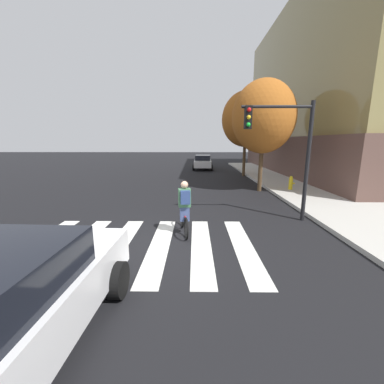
# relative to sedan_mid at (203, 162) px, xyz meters

# --- Properties ---
(ground_plane) EXTENTS (120.00, 120.00, 0.00)m
(ground_plane) POSITION_rel_sedan_mid_xyz_m (-1.99, -19.06, -0.76)
(ground_plane) COLOR black
(crosswalk_stripes) EXTENTS (6.35, 4.16, 0.01)m
(crosswalk_stripes) POSITION_rel_sedan_mid_xyz_m (-2.38, -19.06, -0.75)
(crosswalk_stripes) COLOR silver
(crosswalk_stripes) RESTS_ON ground
(sedan_mid) EXTENTS (2.11, 4.30, 1.47)m
(sedan_mid) POSITION_rel_sedan_mid_xyz_m (0.00, 0.00, 0.00)
(sedan_mid) COLOR silver
(sedan_mid) RESTS_ON ground
(cyclist) EXTENTS (0.40, 1.70, 1.69)m
(cyclist) POSITION_rel_sedan_mid_xyz_m (-1.14, -18.15, 0.09)
(cyclist) COLOR black
(cyclist) RESTS_ON ground
(traffic_light_near) EXTENTS (2.47, 0.28, 4.20)m
(traffic_light_near) POSITION_rel_sedan_mid_xyz_m (2.31, -16.75, 2.11)
(traffic_light_near) COLOR black
(traffic_light_near) RESTS_ON ground
(fire_hydrant) EXTENTS (0.33, 0.22, 0.78)m
(fire_hydrant) POSITION_rel_sedan_mid_xyz_m (4.67, -11.66, -0.22)
(fire_hydrant) COLOR gold
(fire_hydrant) RESTS_ON sidewalk
(street_tree_near) EXTENTS (3.48, 3.48, 6.19)m
(street_tree_near) POSITION_rel_sedan_mid_xyz_m (2.97, -11.35, 3.42)
(street_tree_near) COLOR #4C3823
(street_tree_near) RESTS_ON ground
(street_tree_mid) EXTENTS (3.83, 3.83, 6.81)m
(street_tree_mid) POSITION_rel_sedan_mid_xyz_m (3.27, -5.11, 3.84)
(street_tree_mid) COLOR #4C3823
(street_tree_mid) RESTS_ON ground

